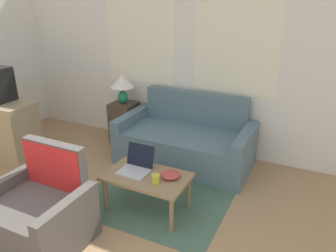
{
  "coord_description": "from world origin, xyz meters",
  "views": [
    {
      "loc": [
        1.69,
        -0.6,
        2.15
      ],
      "look_at": [
        0.18,
        2.52,
        0.75
      ],
      "focal_mm": 35.0,
      "sensor_mm": 36.0,
      "label": 1
    }
  ],
  "objects_px": {
    "armchair": "(41,214)",
    "snack_bowl": "(170,175)",
    "cup_navy": "(156,179)",
    "couch": "(186,142)",
    "coffee_table": "(147,180)",
    "laptop": "(136,166)",
    "table_lamp": "(122,84)"
  },
  "relations": [
    {
      "from": "armchair",
      "to": "snack_bowl",
      "type": "distance_m",
      "value": 1.28
    },
    {
      "from": "armchair",
      "to": "snack_bowl",
      "type": "relative_size",
      "value": 4.45
    },
    {
      "from": "armchair",
      "to": "cup_navy",
      "type": "relative_size",
      "value": 9.65
    },
    {
      "from": "couch",
      "to": "cup_navy",
      "type": "bearing_deg",
      "value": -80.59
    },
    {
      "from": "couch",
      "to": "armchair",
      "type": "relative_size",
      "value": 1.97
    },
    {
      "from": "coffee_table",
      "to": "snack_bowl",
      "type": "distance_m",
      "value": 0.26
    },
    {
      "from": "laptop",
      "to": "armchair",
      "type": "bearing_deg",
      "value": -120.53
    },
    {
      "from": "couch",
      "to": "armchair",
      "type": "bearing_deg",
      "value": -106.32
    },
    {
      "from": "armchair",
      "to": "couch",
      "type": "bearing_deg",
      "value": 73.68
    },
    {
      "from": "armchair",
      "to": "coffee_table",
      "type": "bearing_deg",
      "value": 51.33
    },
    {
      "from": "couch",
      "to": "snack_bowl",
      "type": "distance_m",
      "value": 1.18
    },
    {
      "from": "couch",
      "to": "cup_navy",
      "type": "xyz_separation_m",
      "value": [
        0.21,
        -1.3,
        0.18
      ]
    },
    {
      "from": "couch",
      "to": "cup_navy",
      "type": "distance_m",
      "value": 1.33
    },
    {
      "from": "table_lamp",
      "to": "coffee_table",
      "type": "xyz_separation_m",
      "value": [
        1.18,
        -1.39,
        -0.57
      ]
    },
    {
      "from": "armchair",
      "to": "laptop",
      "type": "relative_size",
      "value": 2.87
    },
    {
      "from": "laptop",
      "to": "snack_bowl",
      "type": "xyz_separation_m",
      "value": [
        0.38,
        0.04,
        -0.03
      ]
    },
    {
      "from": "snack_bowl",
      "to": "armchair",
      "type": "bearing_deg",
      "value": -134.76
    },
    {
      "from": "couch",
      "to": "table_lamp",
      "type": "distance_m",
      "value": 1.3
    },
    {
      "from": "couch",
      "to": "laptop",
      "type": "distance_m",
      "value": 1.19
    },
    {
      "from": "cup_navy",
      "to": "snack_bowl",
      "type": "relative_size",
      "value": 0.46
    },
    {
      "from": "couch",
      "to": "armchair",
      "type": "distance_m",
      "value": 2.11
    },
    {
      "from": "couch",
      "to": "coffee_table",
      "type": "relative_size",
      "value": 2.03
    },
    {
      "from": "cup_navy",
      "to": "coffee_table",
      "type": "bearing_deg",
      "value": 150.22
    },
    {
      "from": "armchair",
      "to": "table_lamp",
      "type": "bearing_deg",
      "value": 103.29
    },
    {
      "from": "coffee_table",
      "to": "cup_navy",
      "type": "xyz_separation_m",
      "value": [
        0.15,
        -0.09,
        0.1
      ]
    },
    {
      "from": "couch",
      "to": "coffee_table",
      "type": "bearing_deg",
      "value": -87.04
    },
    {
      "from": "couch",
      "to": "armchair",
      "type": "height_order",
      "value": "couch"
    },
    {
      "from": "couch",
      "to": "coffee_table",
      "type": "distance_m",
      "value": 1.21
    },
    {
      "from": "laptop",
      "to": "couch",
      "type": "bearing_deg",
      "value": 85.8
    },
    {
      "from": "table_lamp",
      "to": "coffee_table",
      "type": "bearing_deg",
      "value": -49.71
    },
    {
      "from": "cup_navy",
      "to": "snack_bowl",
      "type": "height_order",
      "value": "cup_navy"
    },
    {
      "from": "armchair",
      "to": "table_lamp",
      "type": "height_order",
      "value": "table_lamp"
    }
  ]
}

